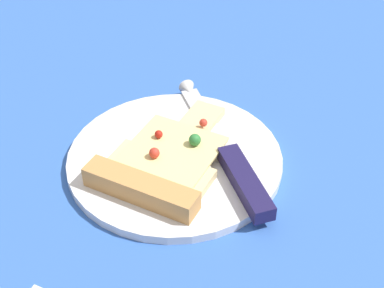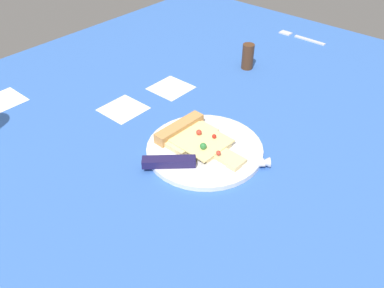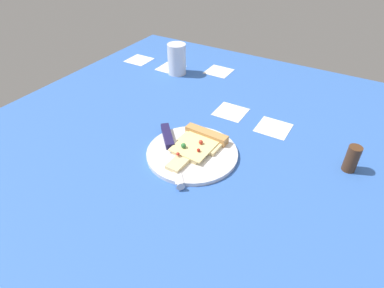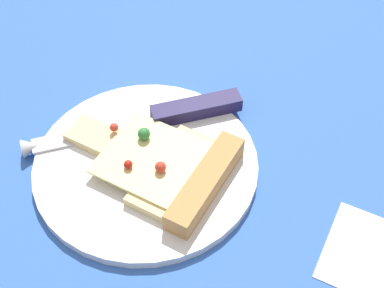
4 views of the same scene
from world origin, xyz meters
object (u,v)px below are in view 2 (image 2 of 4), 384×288
at_px(pizza_slice, 195,139).
at_px(fork, 300,36).
at_px(plate, 205,149).
at_px(knife, 193,162).
at_px(pepper_shaker, 248,56).

xyz_separation_m(pizza_slice, fork, (-0.11, 0.63, -0.01)).
bearing_deg(plate, knife, -72.06).
bearing_deg(knife, pizza_slice, 175.11).
bearing_deg(pizza_slice, pepper_shaker, -159.14).
distance_m(plate, fork, 0.64).
relative_size(pizza_slice, pepper_shaker, 2.62).
bearing_deg(fork, knife, -166.70).
relative_size(plate, pizza_slice, 1.31).
distance_m(pizza_slice, knife, 0.07).
bearing_deg(fork, pepper_shaker, 179.19).
bearing_deg(pepper_shaker, plate, -67.94).
bearing_deg(plate, pepper_shaker, 112.06).
distance_m(pizza_slice, fork, 0.64).
height_order(knife, pepper_shaker, pepper_shaker).
xyz_separation_m(knife, fork, (-0.15, 0.68, -0.01)).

